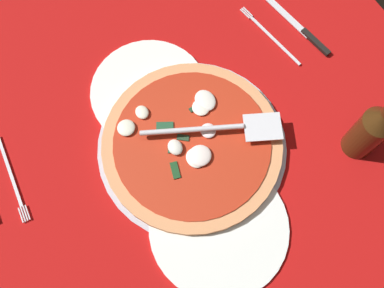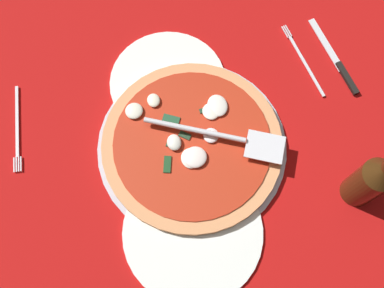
{
  "view_description": "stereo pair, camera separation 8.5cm",
  "coord_description": "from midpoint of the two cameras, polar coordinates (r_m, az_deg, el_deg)",
  "views": [
    {
      "loc": [
        26.82,
        -13.72,
        82.41
      ],
      "look_at": [
        1.66,
        1.02,
        2.0
      ],
      "focal_mm": 41.6,
      "sensor_mm": 36.0,
      "label": 1
    },
    {
      "loc": [
        30.01,
        -5.8,
        82.41
      ],
      "look_at": [
        1.66,
        1.02,
        2.0
      ],
      "focal_mm": 41.6,
      "sensor_mm": 36.0,
      "label": 2
    }
  ],
  "objects": [
    {
      "name": "dinner_plate_left",
      "position": [
        0.92,
        -8.2,
        6.37
      ],
      "size": [
        23.84,
        23.84,
        1.0
      ],
      "primitive_type": "cylinder",
      "color": "white",
      "rests_on": "ground_plane"
    },
    {
      "name": "beer_bottle",
      "position": [
        0.84,
        19.53,
        1.46
      ],
      "size": [
        5.93,
        5.93,
        23.81
      ],
      "color": "#3A220D",
      "rests_on": "ground_plane"
    },
    {
      "name": "checker_pattern",
      "position": [
        0.88,
        -3.89,
        -0.26
      ],
      "size": [
        107.49,
        107.49,
        0.1
      ],
      "color": "white",
      "rests_on": "ground_plane"
    },
    {
      "name": "ground_plane",
      "position": [
        0.88,
        -3.87,
        -0.36
      ],
      "size": [
        107.49,
        107.49,
        0.8
      ],
      "primitive_type": "cube",
      "color": "#AC100F"
    },
    {
      "name": "dinner_plate_right",
      "position": [
        0.83,
        0.5,
        -11.1
      ],
      "size": [
        25.71,
        25.71,
        1.0
      ],
      "primitive_type": "cylinder",
      "color": "white",
      "rests_on": "ground_plane"
    },
    {
      "name": "pizza_pan",
      "position": [
        0.87,
        -2.79,
        -0.71
      ],
      "size": [
        36.87,
        36.87,
        0.9
      ],
      "primitive_type": "cylinder",
      "color": "#AEAEC0",
      "rests_on": "ground_plane"
    },
    {
      "name": "pizza_server",
      "position": [
        0.84,
        0.64,
        1.47
      ],
      "size": [
        14.68,
        25.41,
        1.0
      ],
      "rotation": [
        0.0,
        0.0,
        1.12
      ],
      "color": "silver",
      "rests_on": "pizza"
    },
    {
      "name": "pizza",
      "position": [
        0.85,
        -2.88,
        -0.34
      ],
      "size": [
        34.85,
        34.85,
        3.27
      ],
      "color": "tan",
      "rests_on": "pizza_pan"
    },
    {
      "name": "place_setting_far",
      "position": [
        1.0,
        9.59,
        13.5
      ],
      "size": [
        20.04,
        16.55,
        1.4
      ],
      "rotation": [
        0.0,
        0.0,
        3.3
      ],
      "color": "white",
      "rests_on": "ground_plane"
    }
  ]
}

